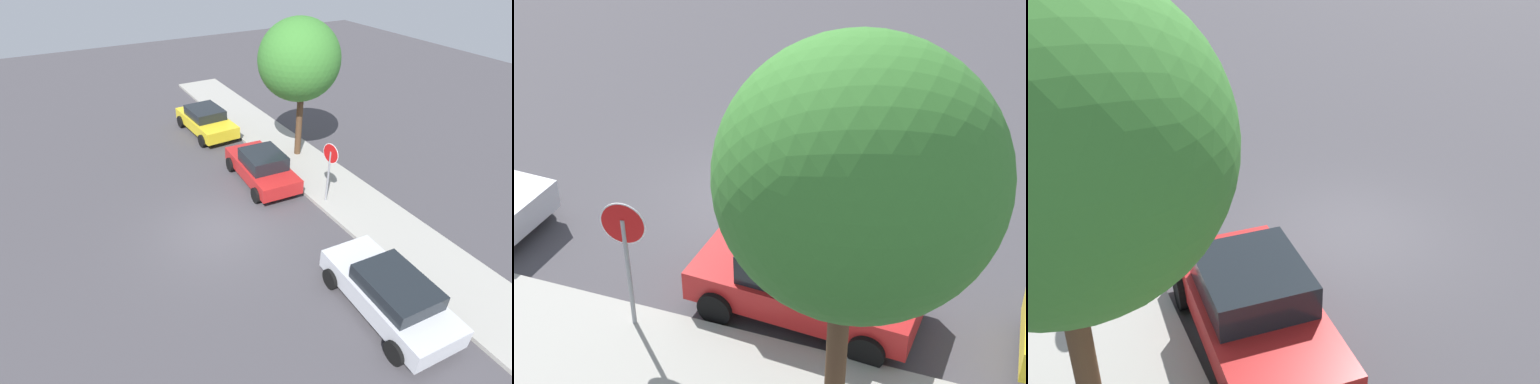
# 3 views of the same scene
# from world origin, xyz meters

# --- Properties ---
(ground_plane) EXTENTS (60.00, 60.00, 0.00)m
(ground_plane) POSITION_xyz_m (0.00, 0.00, 0.00)
(ground_plane) COLOR #423F44
(sidewalk_curb) EXTENTS (32.00, 2.74, 0.14)m
(sidewalk_curb) POSITION_xyz_m (0.00, 5.42, 0.07)
(sidewalk_curb) COLOR #9E9B93
(sidewalk_curb) RESTS_ON ground_plane
(stop_sign) EXTENTS (0.78, 0.10, 2.61)m
(stop_sign) POSITION_xyz_m (0.41, 4.49, 1.80)
(stop_sign) COLOR gray
(stop_sign) RESTS_ON ground_plane
(parked_car_red) EXTENTS (4.13, 2.19, 1.44)m
(parked_car_red) POSITION_xyz_m (-2.23, 3.05, 0.72)
(parked_car_red) COLOR red
(parked_car_red) RESTS_ON ground_plane
(parked_car_silver) EXTENTS (4.20, 2.16, 1.38)m
(parked_car_silver) POSITION_xyz_m (5.63, 2.74, 0.72)
(parked_car_silver) COLOR silver
(parked_car_silver) RESTS_ON ground_plane
(parked_car_yellow) EXTENTS (4.21, 2.20, 1.36)m
(parked_car_yellow) POSITION_xyz_m (-8.00, 2.87, 0.71)
(parked_car_yellow) COLOR yellow
(parked_car_yellow) RESTS_ON ground_plane
(street_tree_near_corner) EXTENTS (3.54, 3.54, 6.28)m
(street_tree_near_corner) POSITION_xyz_m (-3.60, 5.57, 4.53)
(street_tree_near_corner) COLOR #513823
(street_tree_near_corner) RESTS_ON ground_plane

